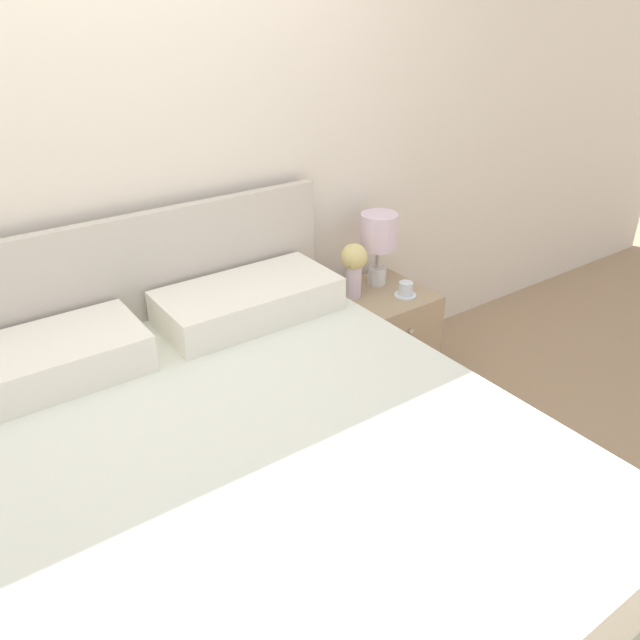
{
  "coord_description": "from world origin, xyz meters",
  "views": [
    {
      "loc": [
        -0.67,
        -2.27,
        1.81
      ],
      "look_at": [
        0.57,
        -0.53,
        0.66
      ],
      "focal_mm": 35.0,
      "sensor_mm": 36.0,
      "label": 1
    }
  ],
  "objects_px": {
    "nightstand": "(378,338)",
    "table_lamp": "(379,237)",
    "bed": "(243,504)",
    "flower_vase": "(354,264)",
    "teacup": "(406,290)"
  },
  "relations": [
    {
      "from": "bed",
      "to": "teacup",
      "type": "height_order",
      "value": "bed"
    },
    {
      "from": "nightstand",
      "to": "flower_vase",
      "type": "distance_m",
      "value": 0.44
    },
    {
      "from": "bed",
      "to": "teacup",
      "type": "xyz_separation_m",
      "value": [
        1.22,
        0.58,
        0.21
      ]
    },
    {
      "from": "nightstand",
      "to": "teacup",
      "type": "bearing_deg",
      "value": -49.79
    },
    {
      "from": "table_lamp",
      "to": "flower_vase",
      "type": "height_order",
      "value": "table_lamp"
    },
    {
      "from": "bed",
      "to": "flower_vase",
      "type": "distance_m",
      "value": 1.29
    },
    {
      "from": "flower_vase",
      "to": "teacup",
      "type": "xyz_separation_m",
      "value": [
        0.2,
        -0.14,
        -0.13
      ]
    },
    {
      "from": "flower_vase",
      "to": "teacup",
      "type": "relative_size",
      "value": 2.48
    },
    {
      "from": "nightstand",
      "to": "table_lamp",
      "type": "relative_size",
      "value": 1.4
    },
    {
      "from": "bed",
      "to": "flower_vase",
      "type": "xyz_separation_m",
      "value": [
        1.01,
        0.72,
        0.34
      ]
    },
    {
      "from": "flower_vase",
      "to": "bed",
      "type": "bearing_deg",
      "value": -144.74
    },
    {
      "from": "bed",
      "to": "teacup",
      "type": "relative_size",
      "value": 18.07
    },
    {
      "from": "bed",
      "to": "flower_vase",
      "type": "relative_size",
      "value": 7.3
    },
    {
      "from": "nightstand",
      "to": "table_lamp",
      "type": "height_order",
      "value": "table_lamp"
    },
    {
      "from": "bed",
      "to": "flower_vase",
      "type": "bearing_deg",
      "value": 35.26
    }
  ]
}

